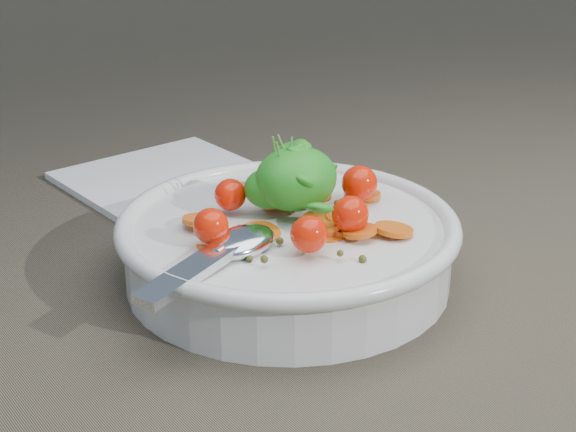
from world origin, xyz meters
TOP-DOWN VIEW (x-y plane):
  - ground at (0.00, 0.00)m, footprint 6.00×6.00m
  - bowl at (0.01, -0.02)m, footprint 0.25×0.24m
  - napkin at (0.03, 0.20)m, footprint 0.17×0.15m

SIDE VIEW (x-z plane):
  - ground at x=0.00m, z-range 0.00..0.00m
  - napkin at x=0.03m, z-range 0.00..0.01m
  - bowl at x=0.01m, z-range -0.02..0.08m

